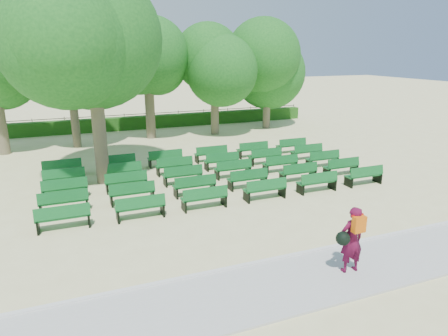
% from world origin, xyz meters
% --- Properties ---
extents(ground, '(120.00, 120.00, 0.00)m').
position_xyz_m(ground, '(0.00, 0.00, 0.00)').
color(ground, beige).
extents(paving, '(30.00, 2.20, 0.06)m').
position_xyz_m(paving, '(0.00, -7.40, 0.03)').
color(paving, '#B1B2AD').
rests_on(paving, ground).
extents(curb, '(30.00, 0.12, 0.10)m').
position_xyz_m(curb, '(0.00, -6.25, 0.05)').
color(curb, silver).
rests_on(curb, ground).
extents(hedge, '(26.00, 0.70, 0.90)m').
position_xyz_m(hedge, '(0.00, 14.00, 0.45)').
color(hedge, '#205415').
rests_on(hedge, ground).
extents(fence, '(26.00, 0.10, 1.02)m').
position_xyz_m(fence, '(0.00, 14.40, 0.00)').
color(fence, black).
rests_on(fence, ground).
extents(tree_line, '(21.80, 6.80, 7.04)m').
position_xyz_m(tree_line, '(0.00, 10.00, 0.00)').
color(tree_line, '#1D641D').
rests_on(tree_line, ground).
extents(bench_array, '(1.66, 0.55, 1.04)m').
position_xyz_m(bench_array, '(0.61, 0.92, 0.09)').
color(bench_array, '#0F5A22').
rests_on(bench_array, ground).
extents(tree_among, '(5.74, 5.74, 7.64)m').
position_xyz_m(tree_among, '(-3.65, 2.37, 5.04)').
color(tree_among, brown).
rests_on(tree_among, ground).
extents(person, '(0.83, 0.50, 1.74)m').
position_xyz_m(person, '(1.39, -7.47, 0.96)').
color(person, '#4F0B28').
rests_on(person, ground).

